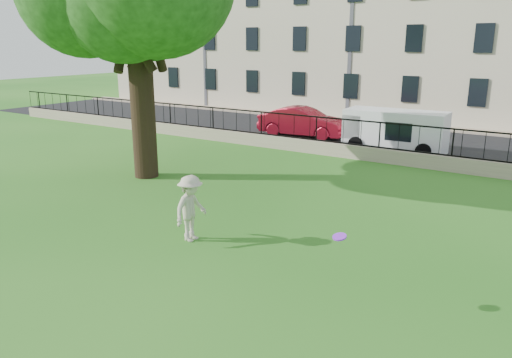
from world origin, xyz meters
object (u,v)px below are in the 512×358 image
Objects in this scene: frisbee at (340,237)px; white_van at (395,131)px; red_sedan at (303,122)px; man at (191,208)px.

white_van is (-3.71, 14.65, -0.49)m from frisbee.
red_sedan is at bearing 167.55° from white_van.
red_sedan is (-4.52, 14.62, -0.08)m from man.
red_sedan is at bearing 15.02° from man.
frisbee is 18.11m from red_sedan.
man is 0.36× the size of red_sedan.
white_van is (5.38, -1.00, 0.17)m from red_sedan.
frisbee is 0.06× the size of red_sedan.
white_van is (0.86, 13.62, 0.09)m from man.
frisbee is 0.06× the size of white_van.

